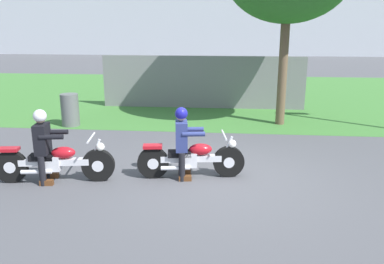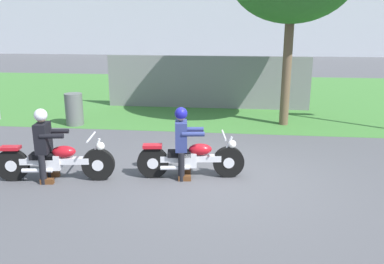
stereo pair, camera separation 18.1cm
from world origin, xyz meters
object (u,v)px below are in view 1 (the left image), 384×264
Objects in this scene: motorcycle_follow at (55,162)px; rider_follow at (43,140)px; rider_lead at (182,137)px; trash_can at (70,110)px; motorcycle_lead at (191,159)px.

motorcycle_follow is 0.46m from rider_follow.
rider_follow reaches higher than rider_lead.
rider_lead is at bearing 2.23° from rider_follow.
rider_follow is (-2.52, -0.46, 0.00)m from rider_lead.
trash_can reaches higher than motorcycle_follow.
trash_can reaches higher than motorcycle_lead.
motorcycle_follow is at bearing -177.78° from motorcycle_lead.
rider_lead reaches higher than trash_can.
motorcycle_follow is 4.32m from trash_can.
motorcycle_lead is 2.21× the size of trash_can.
rider_follow is at bearing -177.77° from rider_lead.
trash_can is (-1.35, 4.10, 0.08)m from motorcycle_follow.
motorcycle_follow is (-2.52, -0.46, 0.00)m from motorcycle_lead.
motorcycle_follow is (-2.35, -0.43, -0.42)m from rider_lead.
trash_can is at bearing 127.18° from rider_lead.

